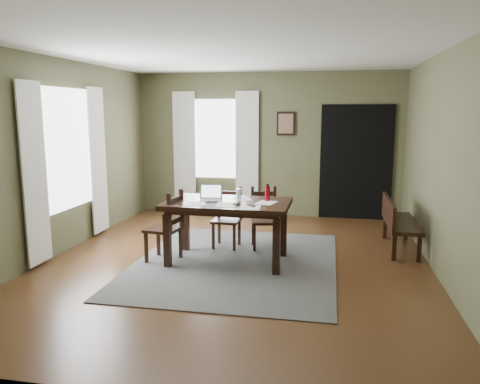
% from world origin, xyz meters
% --- Properties ---
extents(ground, '(5.00, 6.00, 0.01)m').
position_xyz_m(ground, '(0.00, 0.00, -0.01)').
color(ground, '#492C16').
extents(room_shell, '(5.02, 6.02, 2.71)m').
position_xyz_m(room_shell, '(0.00, 0.00, 1.80)').
color(room_shell, brown).
rests_on(room_shell, ground).
extents(rug, '(2.60, 3.20, 0.01)m').
position_xyz_m(rug, '(0.00, 0.00, 0.01)').
color(rug, '#444444').
rests_on(rug, ground).
extents(dining_table, '(1.63, 0.99, 0.81)m').
position_xyz_m(dining_table, '(-0.12, 0.03, 0.72)').
color(dining_table, black).
rests_on(dining_table, rug).
extents(chair_end, '(0.47, 0.46, 0.95)m').
position_xyz_m(chair_end, '(-0.91, -0.11, 0.47)').
color(chair_end, black).
rests_on(chair_end, rug).
extents(chair_back_left, '(0.40, 0.40, 0.88)m').
position_xyz_m(chair_back_left, '(-0.27, 0.71, 0.43)').
color(chair_back_left, black).
rests_on(chair_back_left, rug).
extents(chair_back_right, '(0.46, 0.46, 0.88)m').
position_xyz_m(chair_back_right, '(0.27, 0.78, 0.43)').
color(chair_back_right, black).
rests_on(chair_back_right, rug).
extents(bench, '(0.42, 1.30, 0.73)m').
position_xyz_m(bench, '(2.15, 1.06, 0.44)').
color(bench, black).
rests_on(bench, ground).
extents(laptop, '(0.33, 0.27, 0.20)m').
position_xyz_m(laptop, '(-0.35, 0.08, 0.87)').
color(laptop, '#B7B7BC').
rests_on(laptop, dining_table).
extents(computer_mouse, '(0.07, 0.10, 0.03)m').
position_xyz_m(computer_mouse, '(0.04, -0.18, 0.83)').
color(computer_mouse, '#3F3F42').
rests_on(computer_mouse, dining_table).
extents(tv_remote, '(0.14, 0.15, 0.02)m').
position_xyz_m(tv_remote, '(0.23, -0.20, 0.83)').
color(tv_remote, black).
rests_on(tv_remote, dining_table).
extents(drinking_glass, '(0.08, 0.08, 0.14)m').
position_xyz_m(drinking_glass, '(0.00, 0.20, 0.89)').
color(drinking_glass, silver).
rests_on(drinking_glass, dining_table).
extents(water_bottle, '(0.08, 0.08, 0.23)m').
position_xyz_m(water_bottle, '(0.39, 0.16, 0.92)').
color(water_bottle, maroon).
rests_on(water_bottle, dining_table).
extents(paper_a, '(0.30, 0.35, 0.00)m').
position_xyz_m(paper_a, '(-0.47, -0.20, 0.82)').
color(paper_a, white).
rests_on(paper_a, dining_table).
extents(paper_b, '(0.27, 0.33, 0.00)m').
position_xyz_m(paper_b, '(0.24, -0.31, 0.82)').
color(paper_b, white).
rests_on(paper_b, dining_table).
extents(paper_c, '(0.30, 0.34, 0.00)m').
position_xyz_m(paper_c, '(0.05, 0.23, 0.82)').
color(paper_c, white).
rests_on(paper_c, dining_table).
extents(paper_d, '(0.29, 0.34, 0.00)m').
position_xyz_m(paper_d, '(0.39, 0.03, 0.82)').
color(paper_d, white).
rests_on(paper_d, dining_table).
extents(paper_e, '(0.28, 0.35, 0.00)m').
position_xyz_m(paper_e, '(-0.08, -0.22, 0.82)').
color(paper_e, white).
rests_on(paper_e, dining_table).
extents(window_left, '(0.01, 1.30, 1.70)m').
position_xyz_m(window_left, '(-2.47, 0.20, 1.45)').
color(window_left, white).
rests_on(window_left, ground).
extents(window_back, '(1.00, 0.01, 1.50)m').
position_xyz_m(window_back, '(-1.00, 2.97, 1.45)').
color(window_back, white).
rests_on(window_back, ground).
extents(curtain_left_near, '(0.03, 0.48, 2.30)m').
position_xyz_m(curtain_left_near, '(-2.44, -0.62, 1.20)').
color(curtain_left_near, silver).
rests_on(curtain_left_near, ground).
extents(curtain_left_far, '(0.03, 0.48, 2.30)m').
position_xyz_m(curtain_left_far, '(-2.44, 1.02, 1.20)').
color(curtain_left_far, silver).
rests_on(curtain_left_far, ground).
extents(curtain_back_left, '(0.44, 0.03, 2.30)m').
position_xyz_m(curtain_back_left, '(-1.62, 2.94, 1.20)').
color(curtain_back_left, silver).
rests_on(curtain_back_left, ground).
extents(curtain_back_right, '(0.44, 0.03, 2.30)m').
position_xyz_m(curtain_back_right, '(-0.38, 2.94, 1.20)').
color(curtain_back_right, silver).
rests_on(curtain_back_right, ground).
extents(framed_picture, '(0.34, 0.03, 0.44)m').
position_xyz_m(framed_picture, '(0.35, 2.97, 1.75)').
color(framed_picture, black).
rests_on(framed_picture, ground).
extents(doorway_back, '(1.30, 0.03, 2.10)m').
position_xyz_m(doorway_back, '(1.65, 2.97, 1.05)').
color(doorway_back, black).
rests_on(doorway_back, ground).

